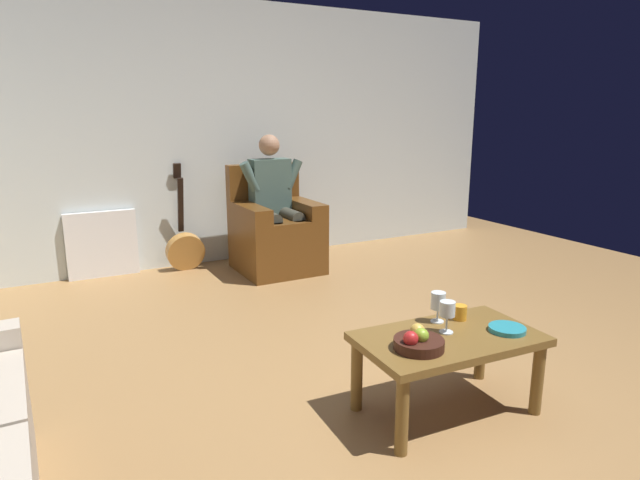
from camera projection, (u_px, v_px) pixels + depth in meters
ground_plane at (428, 394)px, 2.95m from camera, size 7.56×7.56×0.00m
wall_back at (229, 134)px, 5.38m from camera, size 6.37×0.06×2.53m
armchair at (275, 234)px, 5.18m from camera, size 0.73×0.74×0.99m
person_seated at (275, 199)px, 5.09m from camera, size 0.63×0.55×1.28m
coffee_table at (448, 348)px, 2.70m from camera, size 0.93×0.56×0.41m
guitar at (185, 247)px, 5.20m from camera, size 0.36×0.25×1.02m
radiator at (102, 244)px, 4.96m from camera, size 0.62×0.06×0.61m
wine_glass_near at (447, 311)px, 2.69m from camera, size 0.08×0.08×0.16m
wine_glass_far at (438, 303)px, 2.83m from camera, size 0.08×0.08×0.16m
fruit_bowl at (418, 342)px, 2.52m from camera, size 0.24×0.24×0.11m
decorative_dish at (507, 329)px, 2.73m from camera, size 0.18×0.18×0.02m
candle_jar at (460, 312)px, 2.88m from camera, size 0.07×0.07×0.08m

